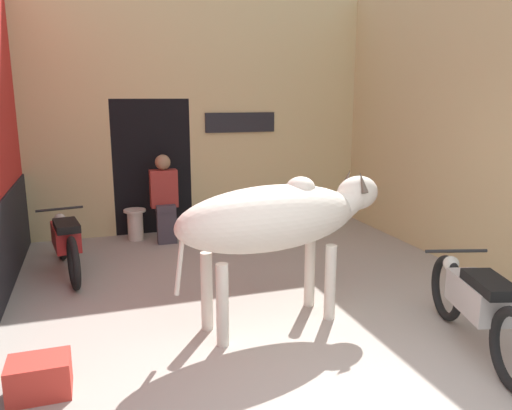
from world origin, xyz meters
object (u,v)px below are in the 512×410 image
Objects in this scene: motorcycle_near at (477,303)px; plastic_stool at (135,224)px; cow at (279,219)px; motorcycle_far at (66,241)px; crate at (39,377)px; shopkeeper_seated at (164,196)px.

plastic_stool is (-2.48, 4.37, -0.17)m from motorcycle_near.
cow reaches higher than motorcycle_far.
plastic_stool is at bearing 75.20° from crate.
cow is 1.23× the size of motorcycle_far.
plastic_stool is (-1.06, 3.34, -0.78)m from cow.
crate is (-1.46, -3.70, -0.56)m from shopkeeper_seated.
motorcycle_near is at bearing -63.67° from shopkeeper_seated.
motorcycle_far is 1.37× the size of shopkeeper_seated.
motorcycle_far is 2.70m from crate.
shopkeeper_seated is at bearing 68.42° from crate.
shopkeeper_seated is 4.02m from crate.
cow is at bearing -46.53° from motorcycle_far.
motorcycle_far is 3.80× the size of plastic_stool.
plastic_stool is (0.93, 1.24, -0.16)m from motorcycle_far.
motorcycle_far is 1.56m from plastic_stool.
motorcycle_near is at bearing -42.55° from motorcycle_far.
cow is 1.87m from motorcycle_near.
motorcycle_far is at bearing -143.18° from shopkeeper_seated.
motorcycle_near reaches higher than motorcycle_far.
motorcycle_far is (-3.41, 3.13, -0.01)m from motorcycle_near.
cow is 1.24× the size of motorcycle_near.
cow reaches higher than plastic_stool.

